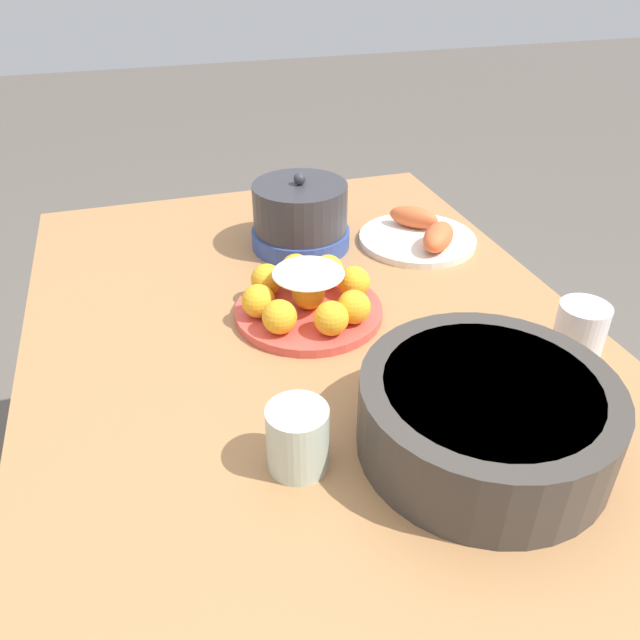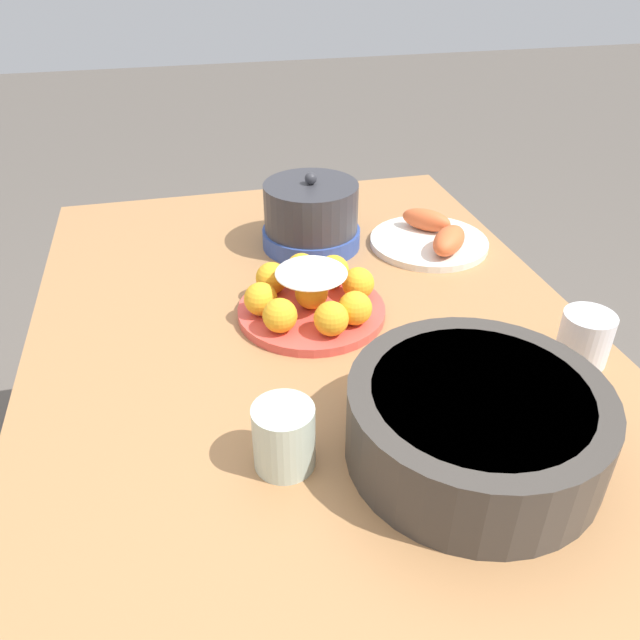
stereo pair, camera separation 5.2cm
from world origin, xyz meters
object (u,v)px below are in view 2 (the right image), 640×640
object	(u,v)px
dining_table	(329,411)
warming_pot	(311,216)
serving_bowl	(476,421)
seafood_platter	(433,238)
cake_plate	(311,297)
cup_near	(284,437)
cup_far	(585,338)

from	to	relation	value
dining_table	warming_pot	size ratio (longest dim) A/B	7.47
serving_bowl	warming_pot	xyz separation A→B (m)	(-0.63, -0.07, 0.01)
serving_bowl	seafood_platter	world-z (taller)	serving_bowl
cake_plate	seafood_platter	world-z (taller)	cake_plate
seafood_platter	cup_near	world-z (taller)	cup_near
dining_table	seafood_platter	size ratio (longest dim) A/B	6.18
cup_near	cup_far	xyz separation A→B (m)	(-0.11, 0.48, -0.00)
seafood_platter	cup_far	size ratio (longest dim) A/B	2.95
dining_table	warming_pot	distance (m)	0.45
dining_table	cake_plate	distance (m)	0.20
serving_bowl	cup_near	world-z (taller)	serving_bowl
seafood_platter	serving_bowl	bearing A→B (deg)	-17.36
serving_bowl	seafood_platter	xyz separation A→B (m)	(-0.56, 0.18, -0.04)
serving_bowl	cup_far	xyz separation A→B (m)	(-0.14, 0.25, -0.01)
cake_plate	warming_pot	bearing A→B (deg)	167.25
cup_near	cake_plate	bearing A→B (deg)	161.58
cake_plate	serving_bowl	world-z (taller)	serving_bowl
dining_table	seafood_platter	world-z (taller)	seafood_platter
cup_far	cake_plate	bearing A→B (deg)	-120.93
warming_pot	cup_near	bearing A→B (deg)	-15.96
cake_plate	seafood_platter	distance (m)	0.36
cake_plate	warming_pot	distance (m)	0.27
cup_far	cup_near	bearing A→B (deg)	-77.72
serving_bowl	warming_pot	bearing A→B (deg)	-174.04
dining_table	cup_near	world-z (taller)	cup_near
dining_table	cake_plate	xyz separation A→B (m)	(-0.16, 0.01, 0.12)
seafood_platter	cup_far	world-z (taller)	cup_far
cup_far	dining_table	bearing A→B (deg)	-99.60
serving_bowl	cup_near	xyz separation A→B (m)	(-0.04, -0.23, -0.01)
dining_table	cup_far	xyz separation A→B (m)	(0.06, 0.38, 0.12)
warming_pot	serving_bowl	bearing A→B (deg)	5.96
seafood_platter	cup_near	xyz separation A→B (m)	(0.52, -0.41, 0.03)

